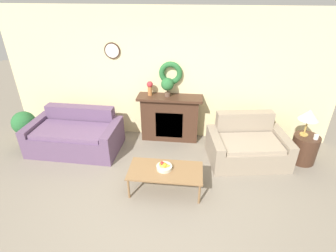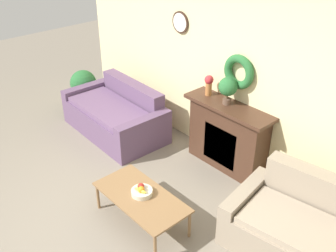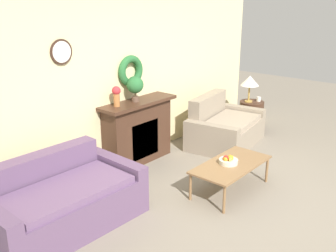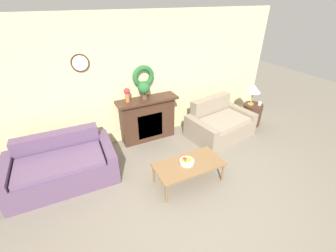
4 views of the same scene
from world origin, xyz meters
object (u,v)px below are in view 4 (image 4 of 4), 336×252
at_px(loveseat_right, 219,124).
at_px(vase_on_mantel_left, 127,94).
at_px(table_lamp, 254,89).
at_px(potted_plant_on_mantel, 144,88).
at_px(fireplace, 148,119).
at_px(mug, 260,103).
at_px(coffee_table, 189,165).
at_px(side_table_by_loveseat, 252,114).
at_px(fruit_bowl, 187,161).
at_px(couch_left, 62,166).

relative_size(loveseat_right, vase_on_mantel_left, 5.29).
distance_m(table_lamp, potted_plant_on_mantel, 2.69).
distance_m(fireplace, mug, 2.81).
height_order(coffee_table, side_table_by_loveseat, side_table_by_loveseat).
relative_size(loveseat_right, potted_plant_on_mantel, 4.06).
xyz_separation_m(loveseat_right, fruit_bowl, (-1.48, -1.01, 0.15)).
height_order(table_lamp, potted_plant_on_mantel, potted_plant_on_mantel).
relative_size(table_lamp, vase_on_mantel_left, 1.73).
bearing_deg(coffee_table, table_lamp, 24.75).
height_order(couch_left, table_lamp, table_lamp).
distance_m(loveseat_right, table_lamp, 1.22).
distance_m(couch_left, fruit_bowl, 2.20).
bearing_deg(fireplace, mug, -13.11).
height_order(coffee_table, fruit_bowl, fruit_bowl).
bearing_deg(loveseat_right, fireplace, 149.52).
height_order(couch_left, potted_plant_on_mantel, potted_plant_on_mantel).
xyz_separation_m(fireplace, coffee_table, (0.10, -1.65, -0.14)).
bearing_deg(side_table_by_loveseat, fireplace, 168.10).
bearing_deg(loveseat_right, fruit_bowl, -154.94).
height_order(fruit_bowl, side_table_by_loveseat, side_table_by_loveseat).
bearing_deg(table_lamp, vase_on_mantel_left, 170.25).
relative_size(loveseat_right, coffee_table, 1.32).
bearing_deg(side_table_by_loveseat, couch_left, -179.25).
distance_m(fireplace, coffee_table, 1.66).
xyz_separation_m(couch_left, mug, (4.61, -0.02, 0.29)).
bearing_deg(fruit_bowl, couch_left, 152.78).
distance_m(coffee_table, table_lamp, 2.78).
bearing_deg(mug, table_lamp, 141.84).
distance_m(mug, vase_on_mantel_left, 3.27).
bearing_deg(loveseat_right, mug, -10.70).
relative_size(coffee_table, potted_plant_on_mantel, 3.08).
bearing_deg(vase_on_mantel_left, fireplace, -0.78).
bearing_deg(fruit_bowl, potted_plant_on_mantel, 94.46).
height_order(vase_on_mantel_left, potted_plant_on_mantel, potted_plant_on_mantel).
bearing_deg(mug, loveseat_right, 178.49).
height_order(table_lamp, mug, table_lamp).
bearing_deg(couch_left, loveseat_right, 1.60).
xyz_separation_m(fireplace, fruit_bowl, (0.07, -1.62, -0.06)).
height_order(couch_left, loveseat_right, loveseat_right).
relative_size(mug, potted_plant_on_mantel, 0.22).
bearing_deg(fireplace, couch_left, -161.88).
relative_size(couch_left, side_table_by_loveseat, 3.29).
relative_size(coffee_table, table_lamp, 2.32).
bearing_deg(vase_on_mantel_left, coffee_table, -72.74).
bearing_deg(coffee_table, side_table_by_loveseat, 23.34).
distance_m(side_table_by_loveseat, potted_plant_on_mantel, 2.91).
relative_size(couch_left, table_lamp, 3.51).
distance_m(couch_left, table_lamp, 4.50).
bearing_deg(fireplace, loveseat_right, -21.28).
xyz_separation_m(couch_left, potted_plant_on_mantel, (1.82, 0.60, 0.95)).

